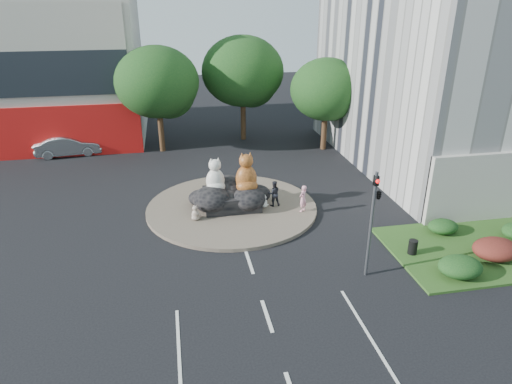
# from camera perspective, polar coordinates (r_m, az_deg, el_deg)

# --- Properties ---
(ground) EXTENTS (120.00, 120.00, 0.00)m
(ground) POSITION_cam_1_polar(r_m,az_deg,el_deg) (18.70, 1.39, -15.23)
(ground) COLOR black
(ground) RESTS_ON ground
(roundabout_island) EXTENTS (10.00, 10.00, 0.20)m
(roundabout_island) POSITION_cam_1_polar(r_m,az_deg,el_deg) (27.07, -3.04, -1.94)
(roundabout_island) COLOR brown
(roundabout_island) RESTS_ON ground
(rock_plinth) EXTENTS (3.20, 2.60, 0.90)m
(rock_plinth) POSITION_cam_1_polar(r_m,az_deg,el_deg) (26.84, -3.07, -0.88)
(rock_plinth) COLOR black
(rock_plinth) RESTS_ON roundabout_island
(grass_verge) EXTENTS (10.00, 6.00, 0.12)m
(grass_verge) POSITION_cam_1_polar(r_m,az_deg,el_deg) (25.75, 27.11, -6.23)
(grass_verge) COLOR #2A511B
(grass_verge) RESTS_ON ground
(tree_left) EXTENTS (6.46, 6.46, 8.27)m
(tree_left) POSITION_cam_1_polar(r_m,az_deg,el_deg) (36.90, -12.13, 12.89)
(tree_left) COLOR #382314
(tree_left) RESTS_ON ground
(tree_mid) EXTENTS (6.84, 6.84, 8.76)m
(tree_mid) POSITION_cam_1_polar(r_m,az_deg,el_deg) (39.31, -1.59, 14.46)
(tree_mid) COLOR #382314
(tree_mid) RESTS_ON ground
(tree_right) EXTENTS (5.70, 5.70, 7.30)m
(tree_right) POSITION_cam_1_polar(r_m,az_deg,el_deg) (37.11, 8.86, 12.21)
(tree_right) COLOR #382314
(tree_right) RESTS_ON ground
(hedge_near_green) EXTENTS (2.00, 1.60, 0.90)m
(hedge_near_green) POSITION_cam_1_polar(r_m,az_deg,el_deg) (22.46, 24.16, -8.53)
(hedge_near_green) COLOR #113515
(hedge_near_green) RESTS_ON grass_verge
(hedge_red) EXTENTS (2.20, 1.76, 0.99)m
(hedge_red) POSITION_cam_1_polar(r_m,az_deg,el_deg) (24.53, 27.77, -6.35)
(hedge_red) COLOR #4B1D14
(hedge_red) RESTS_ON grass_verge
(hedge_back_green) EXTENTS (1.60, 1.28, 0.72)m
(hedge_back_green) POSITION_cam_1_polar(r_m,az_deg,el_deg) (25.99, 22.33, -4.01)
(hedge_back_green) COLOR #113515
(hedge_back_green) RESTS_ON grass_verge
(traffic_light) EXTENTS (0.44, 1.24, 5.00)m
(traffic_light) POSITION_cam_1_polar(r_m,az_deg,el_deg) (19.94, 14.73, -1.24)
(traffic_light) COLOR #595B60
(traffic_light) RESTS_ON ground
(street_lamp) EXTENTS (2.34, 0.22, 8.06)m
(street_lamp) POSITION_cam_1_polar(r_m,az_deg,el_deg) (28.31, 24.21, 6.78)
(street_lamp) COLOR #595B60
(street_lamp) RESTS_ON ground
(cat_white) EXTENTS (1.25, 1.09, 2.08)m
(cat_white) POSITION_cam_1_polar(r_m,az_deg,el_deg) (26.43, -5.13, 2.16)
(cat_white) COLOR silver
(cat_white) RESTS_ON rock_plinth
(cat_tabby) EXTENTS (1.45, 1.26, 2.38)m
(cat_tabby) POSITION_cam_1_polar(r_m,az_deg,el_deg) (26.32, -1.24, 2.52)
(cat_tabby) COLOR #A75622
(cat_tabby) RESTS_ON rock_plinth
(kitten_calico) EXTENTS (0.70, 0.70, 0.89)m
(kitten_calico) POSITION_cam_1_polar(r_m,az_deg,el_deg) (25.41, -7.60, -2.54)
(kitten_calico) COLOR silver
(kitten_calico) RESTS_ON roundabout_island
(kitten_white) EXTENTS (0.61, 0.60, 0.77)m
(kitten_white) POSITION_cam_1_polar(r_m,az_deg,el_deg) (26.72, 1.03, -1.11)
(kitten_white) COLOR white
(kitten_white) RESTS_ON roundabout_island
(pedestrian_pink) EXTENTS (0.68, 0.67, 1.59)m
(pedestrian_pink) POSITION_cam_1_polar(r_m,az_deg,el_deg) (26.18, 5.89, -0.80)
(pedestrian_pink) COLOR pink
(pedestrian_pink) RESTS_ON roundabout_island
(pedestrian_dark) EXTENTS (0.76, 0.60, 1.55)m
(pedestrian_dark) POSITION_cam_1_polar(r_m,az_deg,el_deg) (26.76, 2.24, -0.17)
(pedestrian_dark) COLOR #21222A
(pedestrian_dark) RESTS_ON roundabout_island
(parked_car) EXTENTS (5.11, 2.29, 1.63)m
(parked_car) POSITION_cam_1_polar(r_m,az_deg,el_deg) (38.91, -22.41, 5.42)
(parked_car) COLOR #929498
(parked_car) RESTS_ON ground
(litter_bin) EXTENTS (0.58, 0.58, 0.71)m
(litter_bin) POSITION_cam_1_polar(r_m,az_deg,el_deg) (23.47, 19.00, -6.51)
(litter_bin) COLOR black
(litter_bin) RESTS_ON grass_verge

